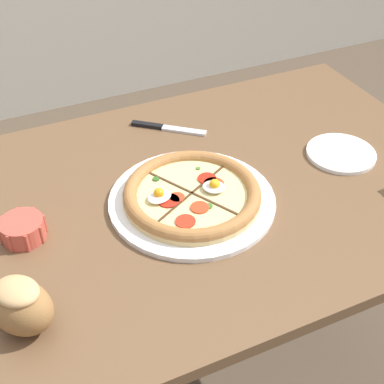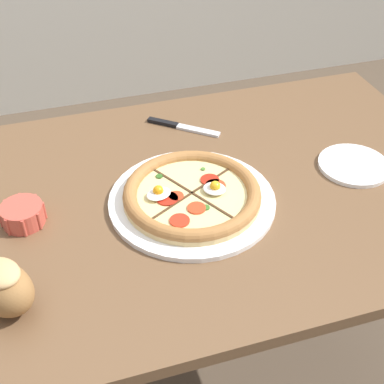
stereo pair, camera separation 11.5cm
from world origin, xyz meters
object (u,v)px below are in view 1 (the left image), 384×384
object	(u,v)px
knife_main	(167,128)
side_saucer	(341,153)
pizza	(192,196)
ramekin_bowl	(23,229)
dining_table	(157,233)
bread_piece_mid	(21,305)

from	to	relation	value
knife_main	side_saucer	xyz separation A→B (m)	(0.34, -0.29, 0.00)
knife_main	side_saucer	world-z (taller)	same
pizza	ramekin_bowl	distance (m)	0.36
knife_main	side_saucer	size ratio (longest dim) A/B	1.00
dining_table	knife_main	distance (m)	0.31
ramekin_bowl	pizza	bearing A→B (deg)	-6.79
ramekin_bowl	knife_main	xyz separation A→B (m)	(0.42, 0.26, -0.02)
pizza	knife_main	size ratio (longest dim) A/B	2.17
dining_table	side_saucer	distance (m)	0.49
dining_table	bread_piece_mid	bearing A→B (deg)	-146.02
dining_table	pizza	bearing A→B (deg)	-27.21
pizza	side_saucer	world-z (taller)	pizza
side_saucer	ramekin_bowl	bearing A→B (deg)	177.80
ramekin_bowl	knife_main	bearing A→B (deg)	31.32
knife_main	bread_piece_mid	bearing A→B (deg)	-94.94
side_saucer	pizza	bearing A→B (deg)	-178.17
dining_table	knife_main	bearing A→B (deg)	62.45
pizza	knife_main	world-z (taller)	pizza
knife_main	pizza	bearing A→B (deg)	-63.41
ramekin_bowl	knife_main	world-z (taller)	ramekin_bowl
ramekin_bowl	knife_main	size ratio (longest dim) A/B	0.56
dining_table	knife_main	xyz separation A→B (m)	(0.14, 0.26, 0.10)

